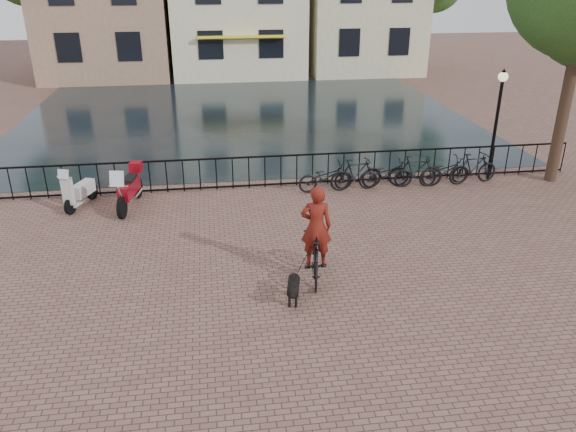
{
  "coord_description": "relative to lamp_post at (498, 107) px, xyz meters",
  "views": [
    {
      "loc": [
        -1.65,
        -8.38,
        6.31
      ],
      "look_at": [
        0.0,
        3.0,
        1.2
      ],
      "focal_mm": 35.0,
      "sensor_mm": 36.0,
      "label": 1
    }
  ],
  "objects": [
    {
      "name": "cyclist",
      "position": [
        -6.71,
        -5.37,
        -1.41
      ],
      "size": [
        0.87,
        1.92,
        2.54
      ],
      "rotation": [
        0.0,
        0.0,
        2.98
      ],
      "color": "black",
      "rests_on": "ground"
    },
    {
      "name": "parked_bike_1",
      "position": [
        -4.45,
        -0.2,
        -1.88
      ],
      "size": [
        1.7,
        0.65,
        1.0
      ],
      "primitive_type": "imported",
      "rotation": [
        0.0,
        0.0,
        1.68
      ],
      "color": "black",
      "rests_on": "ground"
    },
    {
      "name": "parked_bike_5",
      "position": [
        -0.65,
        -0.2,
        -1.88
      ],
      "size": [
        1.71,
        0.68,
        1.0
      ],
      "primitive_type": "imported",
      "rotation": [
        0.0,
        0.0,
        1.7
      ],
      "color": "black",
      "rests_on": "ground"
    },
    {
      "name": "canal_water",
      "position": [
        -7.2,
        9.7,
        -2.38
      ],
      "size": [
        20.0,
        20.0,
        0.0
      ],
      "primitive_type": "plane",
      "color": "black",
      "rests_on": "ground"
    },
    {
      "name": "parked_bike_3",
      "position": [
        -2.55,
        -0.2,
        -1.88
      ],
      "size": [
        1.72,
        0.73,
        1.0
      ],
      "primitive_type": "imported",
      "rotation": [
        0.0,
        0.0,
        1.41
      ],
      "color": "black",
      "rests_on": "ground"
    },
    {
      "name": "railing",
      "position": [
        -7.2,
        0.4,
        -1.87
      ],
      "size": [
        20.0,
        0.05,
        1.02
      ],
      "color": "black",
      "rests_on": "ground"
    },
    {
      "name": "ground",
      "position": [
        -7.2,
        -7.6,
        -2.38
      ],
      "size": [
        100.0,
        100.0,
        0.0
      ],
      "primitive_type": "plane",
      "color": "brown",
      "rests_on": "ground"
    },
    {
      "name": "parked_bike_0",
      "position": [
        -5.4,
        -0.2,
        -1.93
      ],
      "size": [
        1.77,
        0.78,
        0.9
      ],
      "primitive_type": "imported",
      "rotation": [
        0.0,
        0.0,
        1.68
      ],
      "color": "black",
      "rests_on": "ground"
    },
    {
      "name": "parked_bike_2",
      "position": [
        -3.5,
        -0.2,
        -1.93
      ],
      "size": [
        1.72,
        0.62,
        0.9
      ],
      "primitive_type": "imported",
      "rotation": [
        0.0,
        0.0,
        1.59
      ],
      "color": "black",
      "rests_on": "ground"
    },
    {
      "name": "parked_bike_4",
      "position": [
        -1.6,
        -0.2,
        -1.93
      ],
      "size": [
        1.77,
        0.79,
        0.9
      ],
      "primitive_type": "imported",
      "rotation": [
        0.0,
        0.0,
        1.68
      ],
      "color": "black",
      "rests_on": "ground"
    },
    {
      "name": "scooter",
      "position": [
        -12.58,
        -0.37,
        -1.7
      ],
      "size": [
        0.91,
        1.51,
        1.36
      ],
      "rotation": [
        0.0,
        0.0,
        -0.36
      ],
      "color": "silver",
      "rests_on": "ground"
    },
    {
      "name": "dog",
      "position": [
        -7.33,
        -6.25,
        -2.08
      ],
      "size": [
        0.46,
        0.93,
        0.6
      ],
      "rotation": [
        0.0,
        0.0,
        -0.21
      ],
      "color": "black",
      "rests_on": "ground"
    },
    {
      "name": "motorcycle",
      "position": [
        -11.18,
        -0.66,
        -1.67
      ],
      "size": [
        0.83,
        2.05,
        1.42
      ],
      "rotation": [
        0.0,
        0.0,
        -0.18
      ],
      "color": "maroon",
      "rests_on": "ground"
    },
    {
      "name": "lamp_post",
      "position": [
        0.0,
        0.0,
        0.0
      ],
      "size": [
        0.3,
        0.3,
        3.45
      ],
      "color": "black",
      "rests_on": "ground"
    }
  ]
}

